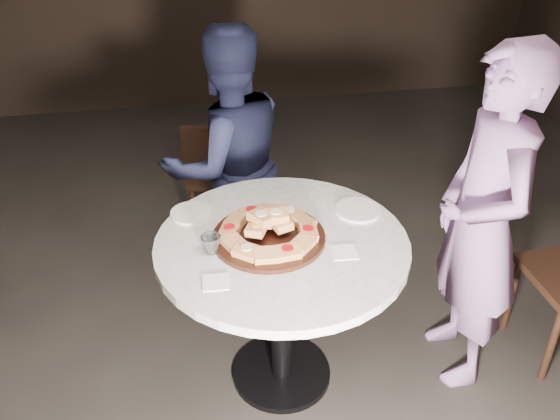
% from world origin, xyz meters
% --- Properties ---
extents(floor, '(7.00, 7.00, 0.00)m').
position_xyz_m(floor, '(0.00, 0.00, 0.00)').
color(floor, black).
rests_on(floor, ground).
extents(table, '(1.30, 1.30, 0.84)m').
position_xyz_m(table, '(0.02, -0.05, 0.68)').
color(table, black).
rests_on(table, ground).
extents(serving_board, '(0.65, 0.65, 0.02)m').
position_xyz_m(serving_board, '(-0.04, -0.03, 0.85)').
color(serving_board, black).
rests_on(serving_board, table).
extents(focaccia_pile, '(0.45, 0.43, 0.12)m').
position_xyz_m(focaccia_pile, '(-0.04, -0.02, 0.89)').
color(focaccia_pile, '#C5834C').
rests_on(focaccia_pile, serving_board).
extents(plate_left, '(0.26, 0.26, 0.01)m').
position_xyz_m(plate_left, '(-0.36, 0.23, 0.84)').
color(plate_left, white).
rests_on(plate_left, table).
extents(plate_right, '(0.27, 0.27, 0.01)m').
position_xyz_m(plate_right, '(0.41, 0.13, 0.84)').
color(plate_right, white).
rests_on(plate_right, table).
extents(water_glass, '(0.10, 0.10, 0.08)m').
position_xyz_m(water_glass, '(-0.29, -0.08, 0.88)').
color(water_glass, silver).
rests_on(water_glass, table).
extents(napkin_near, '(0.11, 0.11, 0.01)m').
position_xyz_m(napkin_near, '(-0.29, -0.29, 0.84)').
color(napkin_near, white).
rests_on(napkin_near, table).
extents(napkin_far, '(0.11, 0.11, 0.01)m').
position_xyz_m(napkin_far, '(0.27, -0.18, 0.84)').
color(napkin_far, white).
rests_on(napkin_far, table).
extents(chair_far, '(0.48, 0.50, 0.85)m').
position_xyz_m(chair_far, '(-0.16, 1.23, 0.49)').
color(chair_far, black).
rests_on(chair_far, ground).
extents(diner_navy, '(0.90, 0.79, 1.55)m').
position_xyz_m(diner_navy, '(-0.14, 0.80, 0.78)').
color(diner_navy, black).
rests_on(diner_navy, ground).
extents(diner_teal, '(0.43, 0.63, 1.70)m').
position_xyz_m(diner_teal, '(0.92, -0.09, 0.85)').
color(diner_teal, '#86649C').
rests_on(diner_teal, ground).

